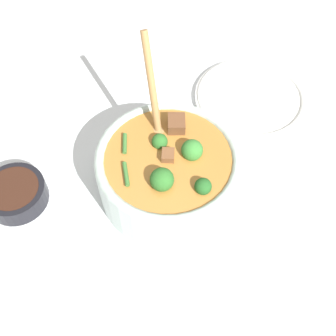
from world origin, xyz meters
TOP-DOWN VIEW (x-y plane):
  - ground_plane at (0.00, 0.00)m, footprint 4.00×4.00m
  - stew_bowl at (-0.00, -0.00)m, footprint 0.24×0.24m
  - condiment_bowl at (0.19, 0.18)m, footprint 0.11×0.11m
  - empty_plate at (-0.00, -0.27)m, footprint 0.23×0.23m

SIDE VIEW (x-z plane):
  - ground_plane at x=0.00m, z-range 0.00..0.00m
  - empty_plate at x=0.00m, z-range 0.00..0.02m
  - condiment_bowl at x=0.19m, z-range 0.00..0.04m
  - stew_bowl at x=0.00m, z-range -0.06..0.18m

